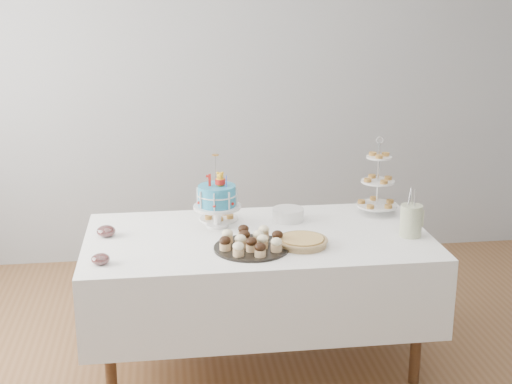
{
  "coord_description": "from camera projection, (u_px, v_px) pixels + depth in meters",
  "views": [
    {
      "loc": [
        -0.51,
        -3.41,
        2.13
      ],
      "look_at": [
        -0.01,
        0.3,
        1.02
      ],
      "focal_mm": 50.0,
      "sensor_mm": 36.0,
      "label": 1
    }
  ],
  "objects": [
    {
      "name": "pie",
      "position": [
        302.0,
        241.0,
        3.82
      ],
      "size": [
        0.28,
        0.28,
        0.04
      ],
      "color": "tan",
      "rests_on": "table"
    },
    {
      "name": "utensil_pitcher",
      "position": [
        411.0,
        219.0,
        3.94
      ],
      "size": [
        0.13,
        0.12,
        0.27
      ],
      "rotation": [
        0.0,
        0.0,
        -0.28
      ],
      "color": "silver",
      "rests_on": "table"
    },
    {
      "name": "table",
      "position": [
        258.0,
        273.0,
        4.04
      ],
      "size": [
        1.92,
        1.02,
        0.77
      ],
      "color": "white",
      "rests_on": "floor"
    },
    {
      "name": "pastry_plate",
      "position": [
        219.0,
        217.0,
        4.24
      ],
      "size": [
        0.23,
        0.23,
        0.03
      ],
      "color": "white",
      "rests_on": "table"
    },
    {
      "name": "birthday_cake",
      "position": [
        217.0,
        208.0,
        4.09
      ],
      "size": [
        0.27,
        0.27,
        0.42
      ],
      "rotation": [
        0.0,
        0.0,
        -0.22
      ],
      "color": "white",
      "rests_on": "table"
    },
    {
      "name": "jam_bowl_b",
      "position": [
        106.0,
        231.0,
        3.96
      ],
      "size": [
        0.1,
        0.1,
        0.06
      ],
      "color": "silver",
      "rests_on": "table"
    },
    {
      "name": "jam_bowl_a",
      "position": [
        101.0,
        259.0,
        3.57
      ],
      "size": [
        0.09,
        0.09,
        0.06
      ],
      "color": "silver",
      "rests_on": "table"
    },
    {
      "name": "plate_stack",
      "position": [
        288.0,
        214.0,
        4.22
      ],
      "size": [
        0.19,
        0.19,
        0.07
      ],
      "color": "white",
      "rests_on": "table"
    },
    {
      "name": "walls",
      "position": [
        266.0,
        146.0,
        3.53
      ],
      "size": [
        5.04,
        4.04,
        2.7
      ],
      "color": "#95979A",
      "rests_on": "floor"
    },
    {
      "name": "cupcake_tray",
      "position": [
        252.0,
        241.0,
        3.76
      ],
      "size": [
        0.4,
        0.4,
        0.09
      ],
      "color": "black",
      "rests_on": "table"
    },
    {
      "name": "tiered_stand",
      "position": [
        378.0,
        182.0,
        4.3
      ],
      "size": [
        0.25,
        0.25,
        0.48
      ],
      "color": "silver",
      "rests_on": "table"
    }
  ]
}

